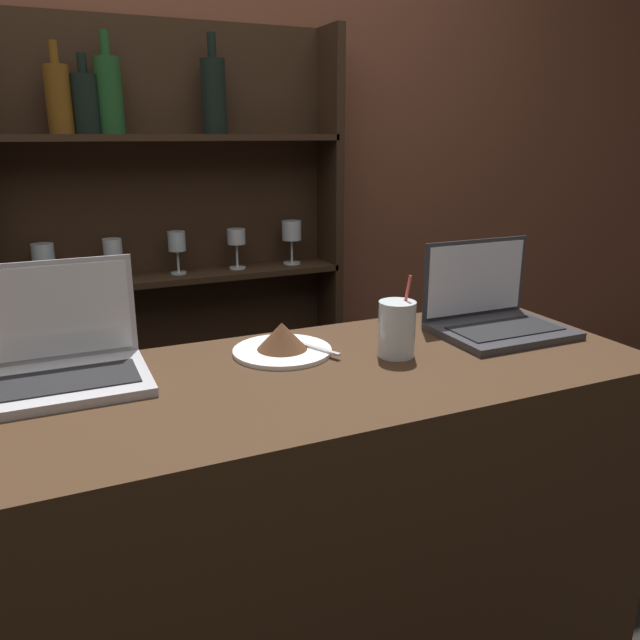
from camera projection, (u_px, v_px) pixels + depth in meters
bar_counter at (230, 592)px, 1.35m from camera, size 1.86×0.57×0.96m
back_wall at (127, 160)px, 2.02m from camera, size 7.00×0.06×2.70m
back_shelf at (175, 282)px, 2.11m from camera, size 1.13×0.18×1.78m
laptop_near at (67, 357)px, 1.23m from camera, size 0.30×0.24×0.23m
laptop_far at (493, 313)px, 1.54m from camera, size 0.31×0.24×0.22m
cake_plate at (282, 342)px, 1.39m from camera, size 0.22×0.22×0.07m
water_glass at (397, 329)px, 1.36m from camera, size 0.08×0.08×0.18m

